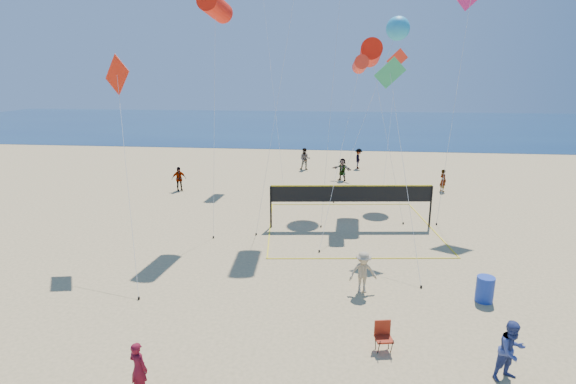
# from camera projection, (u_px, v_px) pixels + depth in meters

# --- Properties ---
(ground) EXTENTS (120.00, 120.00, 0.00)m
(ground) POSITION_uv_depth(u_px,v_px,m) (289.00, 370.00, 12.56)
(ground) COLOR tan
(ground) RESTS_ON ground
(ocean) EXTENTS (140.00, 50.00, 0.03)m
(ocean) POSITION_uv_depth(u_px,v_px,m) (331.00, 124.00, 72.10)
(ocean) COLOR #10294F
(ocean) RESTS_ON ground
(woman) EXTENTS (0.64, 0.53, 1.49)m
(woman) POSITION_uv_depth(u_px,v_px,m) (139.00, 369.00, 11.45)
(woman) COLOR maroon
(woman) RESTS_ON ground
(bystander_a) EXTENTS (1.03, 0.94, 1.72)m
(bystander_a) POSITION_uv_depth(u_px,v_px,m) (511.00, 351.00, 11.98)
(bystander_a) COLOR #344382
(bystander_a) RESTS_ON ground
(bystander_b) EXTENTS (1.16, 0.82, 1.62)m
(bystander_b) POSITION_uv_depth(u_px,v_px,m) (363.00, 272.00, 16.82)
(bystander_b) COLOR tan
(bystander_b) RESTS_ON ground
(far_person_0) EXTENTS (1.07, 0.84, 1.70)m
(far_person_0) POSITION_uv_depth(u_px,v_px,m) (179.00, 179.00, 31.49)
(far_person_0) COLOR gray
(far_person_0) RESTS_ON ground
(far_person_1) EXTENTS (1.67, 1.14, 1.73)m
(far_person_1) POSITION_uv_depth(u_px,v_px,m) (342.00, 169.00, 34.44)
(far_person_1) COLOR gray
(far_person_1) RESTS_ON ground
(far_person_2) EXTENTS (0.57, 0.67, 1.56)m
(far_person_2) POSITION_uv_depth(u_px,v_px,m) (443.00, 180.00, 31.27)
(far_person_2) COLOR gray
(far_person_2) RESTS_ON ground
(far_person_3) EXTENTS (0.93, 0.74, 1.86)m
(far_person_3) POSITION_uv_depth(u_px,v_px,m) (305.00, 159.00, 38.26)
(far_person_3) COLOR gray
(far_person_3) RESTS_ON ground
(far_person_4) EXTENTS (0.75, 1.18, 1.73)m
(far_person_4) POSITION_uv_depth(u_px,v_px,m) (359.00, 159.00, 38.79)
(far_person_4) COLOR gray
(far_person_4) RESTS_ON ground
(camp_chair) EXTENTS (0.57, 0.68, 1.01)m
(camp_chair) POSITION_uv_depth(u_px,v_px,m) (383.00, 334.00, 13.37)
(camp_chair) COLOR maroon
(camp_chair) RESTS_ON ground
(trash_barrel) EXTENTS (0.68, 0.68, 0.95)m
(trash_barrel) POSITION_uv_depth(u_px,v_px,m) (485.00, 289.00, 16.23)
(trash_barrel) COLOR #1837A2
(trash_barrel) RESTS_ON ground
(volleyball_net) EXTENTS (9.68, 9.55, 2.33)m
(volleyball_net) POSITION_uv_depth(u_px,v_px,m) (351.00, 199.00, 23.78)
(volleyball_net) COLOR black
(volleyball_net) RESTS_ON ground
(kite_0) EXTENTS (1.24, 3.64, 11.85)m
(kite_0) POSITION_uv_depth(u_px,v_px,m) (215.00, 7.00, 21.94)
(kite_0) COLOR red
(kite_0) RESTS_ON ground
(kite_2) EXTENTS (2.28, 7.34, 8.99)m
(kite_2) POSITION_uv_depth(u_px,v_px,m) (360.00, 65.00, 24.52)
(kite_2) COLOR #FD311B
(kite_2) RESTS_ON ground
(kite_3) EXTENTS (3.46, 5.70, 8.85)m
(kite_3) POSITION_uv_depth(u_px,v_px,m) (118.00, 84.00, 19.53)
(kite_3) COLOR red
(kite_3) RESTS_ON ground
(kite_4) EXTENTS (1.83, 5.72, 8.78)m
(kite_4) POSITION_uv_depth(u_px,v_px,m) (392.00, 85.00, 20.50)
(kite_4) COLOR #34AC63
(kite_4) RESTS_ON ground
(kite_5) EXTENTS (2.57, 3.30, 13.41)m
(kite_5) POSITION_uv_depth(u_px,v_px,m) (471.00, 0.00, 24.19)
(kite_5) COLOR #DF2675
(kite_5) RESTS_ON ground
(kite_7) EXTENTS (4.76, 4.17, 11.54)m
(kite_7) POSITION_uv_depth(u_px,v_px,m) (398.00, 28.00, 28.61)
(kite_7) COLOR #25A2D8
(kite_7) RESTS_ON ground
(kite_9) EXTENTS (2.13, 6.89, 9.90)m
(kite_9) POSITION_uv_depth(u_px,v_px,m) (396.00, 66.00, 34.71)
(kite_9) COLOR #FD311B
(kite_9) RESTS_ON ground
(kite_10) EXTENTS (2.62, 5.51, 9.97)m
(kite_10) POSITION_uv_depth(u_px,v_px,m) (371.00, 53.00, 26.34)
(kite_10) COLOR red
(kite_10) RESTS_ON ground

